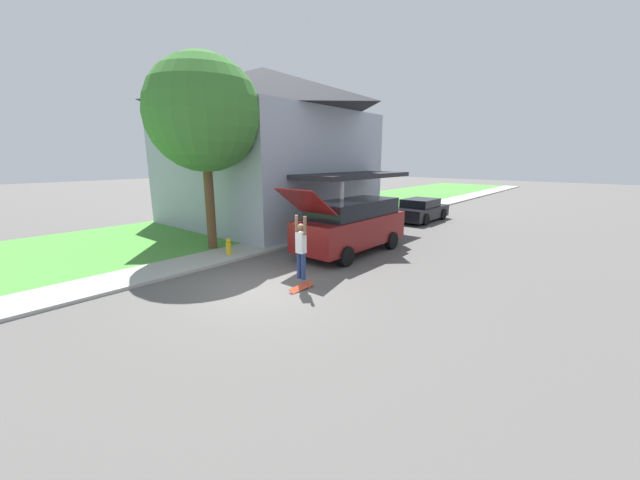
{
  "coord_description": "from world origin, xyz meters",
  "views": [
    {
      "loc": [
        7.62,
        -6.34,
        3.65
      ],
      "look_at": [
        0.27,
        2.34,
        1.03
      ],
      "focal_mm": 20.0,
      "sensor_mm": 36.0,
      "label": 1
    }
  ],
  "objects_px": {
    "car_down_street": "(420,210)",
    "skateboard": "(301,287)",
    "lawn_tree_near": "(204,114)",
    "skateboarder": "(301,247)",
    "fire_hydrant": "(229,246)",
    "suv_parked": "(352,224)"
  },
  "relations": [
    {
      "from": "car_down_street",
      "to": "skateboard",
      "type": "height_order",
      "value": "car_down_street"
    },
    {
      "from": "skateboarder",
      "to": "fire_hydrant",
      "type": "xyz_separation_m",
      "value": [
        -4.35,
        0.63,
        -0.8
      ]
    },
    {
      "from": "car_down_street",
      "to": "skateboard",
      "type": "xyz_separation_m",
      "value": [
        2.45,
        -12.97,
        -0.55
      ]
    },
    {
      "from": "suv_parked",
      "to": "fire_hydrant",
      "type": "height_order",
      "value": "suv_parked"
    },
    {
      "from": "fire_hydrant",
      "to": "skateboarder",
      "type": "bearing_deg",
      "value": -8.28
    },
    {
      "from": "skateboard",
      "to": "fire_hydrant",
      "type": "distance_m",
      "value": 4.56
    },
    {
      "from": "lawn_tree_near",
      "to": "fire_hydrant",
      "type": "distance_m",
      "value": 5.07
    },
    {
      "from": "suv_parked",
      "to": "skateboarder",
      "type": "relative_size",
      "value": 3.16
    },
    {
      "from": "lawn_tree_near",
      "to": "skateboarder",
      "type": "distance_m",
      "value": 7.09
    },
    {
      "from": "lawn_tree_near",
      "to": "skateboarder",
      "type": "xyz_separation_m",
      "value": [
        5.76,
        -0.86,
        -4.06
      ]
    },
    {
      "from": "skateboarder",
      "to": "car_down_street",
      "type": "bearing_deg",
      "value": 100.26
    },
    {
      "from": "suv_parked",
      "to": "car_down_street",
      "type": "height_order",
      "value": "suv_parked"
    },
    {
      "from": "skateboard",
      "to": "fire_hydrant",
      "type": "height_order",
      "value": "fire_hydrant"
    },
    {
      "from": "lawn_tree_near",
      "to": "fire_hydrant",
      "type": "bearing_deg",
      "value": -9.05
    },
    {
      "from": "fire_hydrant",
      "to": "suv_parked",
      "type": "bearing_deg",
      "value": 47.59
    },
    {
      "from": "lawn_tree_near",
      "to": "fire_hydrant",
      "type": "height_order",
      "value": "lawn_tree_near"
    },
    {
      "from": "skateboarder",
      "to": "fire_hydrant",
      "type": "bearing_deg",
      "value": 171.72
    },
    {
      "from": "car_down_street",
      "to": "skateboard",
      "type": "distance_m",
      "value": 13.21
    },
    {
      "from": "car_down_street",
      "to": "fire_hydrant",
      "type": "xyz_separation_m",
      "value": [
        -2.02,
        -12.19,
        -0.22
      ]
    },
    {
      "from": "skateboarder",
      "to": "skateboard",
      "type": "bearing_deg",
      "value": -46.84
    },
    {
      "from": "fire_hydrant",
      "to": "car_down_street",
      "type": "bearing_deg",
      "value": 80.57
    },
    {
      "from": "skateboarder",
      "to": "skateboard",
      "type": "xyz_separation_m",
      "value": [
        0.13,
        -0.14,
        -1.13
      ]
    }
  ]
}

